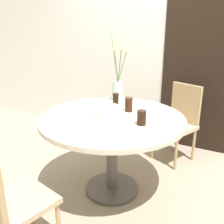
{
  "coord_description": "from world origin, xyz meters",
  "views": [
    {
      "loc": [
        0.97,
        -1.84,
        1.51
      ],
      "look_at": [
        0.0,
        0.0,
        0.8
      ],
      "focal_mm": 40.0,
      "sensor_mm": 36.0,
      "label": 1
    }
  ],
  "objects_px": {
    "chair_left_flank": "(6,197)",
    "drink_glass_2": "(116,99)",
    "drink_glass_1": "(129,105)",
    "birthday_cake": "(108,111)",
    "chair_near_front": "(179,119)",
    "side_plate": "(145,117)",
    "drink_glass_0": "(142,118)",
    "flower_vase": "(118,83)"
  },
  "relations": [
    {
      "from": "chair_near_front",
      "to": "side_plate",
      "type": "distance_m",
      "value": 0.88
    },
    {
      "from": "birthday_cake",
      "to": "drink_glass_0",
      "type": "xyz_separation_m",
      "value": [
        0.34,
        -0.07,
        0.02
      ]
    },
    {
      "from": "flower_vase",
      "to": "drink_glass_1",
      "type": "height_order",
      "value": "flower_vase"
    },
    {
      "from": "chair_left_flank",
      "to": "drink_glass_0",
      "type": "height_order",
      "value": "chair_left_flank"
    },
    {
      "from": "flower_vase",
      "to": "drink_glass_2",
      "type": "xyz_separation_m",
      "value": [
        0.06,
        -0.16,
        -0.13
      ]
    },
    {
      "from": "chair_left_flank",
      "to": "side_plate",
      "type": "xyz_separation_m",
      "value": [
        0.49,
        1.1,
        0.27
      ]
    },
    {
      "from": "side_plate",
      "to": "drink_glass_0",
      "type": "distance_m",
      "value": 0.19
    },
    {
      "from": "chair_near_front",
      "to": "flower_vase",
      "type": "xyz_separation_m",
      "value": [
        -0.58,
        -0.46,
        0.45
      ]
    },
    {
      "from": "drink_glass_0",
      "to": "drink_glass_2",
      "type": "xyz_separation_m",
      "value": [
        -0.43,
        0.39,
        0.0
      ]
    },
    {
      "from": "chair_near_front",
      "to": "drink_glass_1",
      "type": "height_order",
      "value": "same"
    },
    {
      "from": "drink_glass_0",
      "to": "chair_near_front",
      "type": "bearing_deg",
      "value": 84.81
    },
    {
      "from": "chair_near_front",
      "to": "chair_left_flank",
      "type": "bearing_deg",
      "value": -85.04
    },
    {
      "from": "drink_glass_0",
      "to": "drink_glass_1",
      "type": "height_order",
      "value": "drink_glass_1"
    },
    {
      "from": "chair_near_front",
      "to": "birthday_cake",
      "type": "xyz_separation_m",
      "value": [
        -0.44,
        -0.94,
        0.3
      ]
    },
    {
      "from": "chair_near_front",
      "to": "side_plate",
      "type": "relative_size",
      "value": 4.89
    },
    {
      "from": "chair_left_flank",
      "to": "flower_vase",
      "type": "distance_m",
      "value": 1.55
    },
    {
      "from": "chair_near_front",
      "to": "drink_glass_0",
      "type": "xyz_separation_m",
      "value": [
        -0.09,
        -1.01,
        0.32
      ]
    },
    {
      "from": "chair_near_front",
      "to": "drink_glass_0",
      "type": "bearing_deg",
      "value": -72.37
    },
    {
      "from": "chair_near_front",
      "to": "drink_glass_2",
      "type": "height_order",
      "value": "chair_near_front"
    },
    {
      "from": "side_plate",
      "to": "drink_glass_2",
      "type": "distance_m",
      "value": 0.45
    },
    {
      "from": "side_plate",
      "to": "drink_glass_1",
      "type": "relative_size",
      "value": 1.37
    },
    {
      "from": "chair_near_front",
      "to": "flower_vase",
      "type": "height_order",
      "value": "flower_vase"
    },
    {
      "from": "birthday_cake",
      "to": "side_plate",
      "type": "xyz_separation_m",
      "value": [
        0.31,
        0.11,
        -0.04
      ]
    },
    {
      "from": "chair_left_flank",
      "to": "birthday_cake",
      "type": "relative_size",
      "value": 3.82
    },
    {
      "from": "drink_glass_0",
      "to": "flower_vase",
      "type": "bearing_deg",
      "value": 131.54
    },
    {
      "from": "drink_glass_1",
      "to": "drink_glass_2",
      "type": "relative_size",
      "value": 1.09
    },
    {
      "from": "drink_glass_2",
      "to": "drink_glass_0",
      "type": "bearing_deg",
      "value": -41.99
    },
    {
      "from": "drink_glass_1",
      "to": "birthday_cake",
      "type": "bearing_deg",
      "value": -121.16
    },
    {
      "from": "chair_near_front",
      "to": "birthday_cake",
      "type": "height_order",
      "value": "chair_near_front"
    },
    {
      "from": "side_plate",
      "to": "chair_left_flank",
      "type": "bearing_deg",
      "value": -114.1
    },
    {
      "from": "side_plate",
      "to": "drink_glass_0",
      "type": "relative_size",
      "value": 1.52
    },
    {
      "from": "flower_vase",
      "to": "drink_glass_1",
      "type": "distance_m",
      "value": 0.41
    },
    {
      "from": "drink_glass_2",
      "to": "birthday_cake",
      "type": "bearing_deg",
      "value": -75.09
    },
    {
      "from": "flower_vase",
      "to": "drink_glass_1",
      "type": "xyz_separation_m",
      "value": [
        0.26,
        -0.29,
        -0.13
      ]
    },
    {
      "from": "drink_glass_1",
      "to": "drink_glass_0",
      "type": "bearing_deg",
      "value": -48.78
    },
    {
      "from": "chair_left_flank",
      "to": "flower_vase",
      "type": "bearing_deg",
      "value": -78.79
    },
    {
      "from": "flower_vase",
      "to": "drink_glass_0",
      "type": "bearing_deg",
      "value": -48.46
    },
    {
      "from": "drink_glass_0",
      "to": "side_plate",
      "type": "bearing_deg",
      "value": 101.93
    },
    {
      "from": "chair_left_flank",
      "to": "birthday_cake",
      "type": "height_order",
      "value": "chair_left_flank"
    },
    {
      "from": "chair_near_front",
      "to": "drink_glass_2",
      "type": "xyz_separation_m",
      "value": [
        -0.52,
        -0.62,
        0.32
      ]
    },
    {
      "from": "birthday_cake",
      "to": "side_plate",
      "type": "relative_size",
      "value": 1.28
    },
    {
      "from": "chair_left_flank",
      "to": "drink_glass_2",
      "type": "distance_m",
      "value": 1.36
    }
  ]
}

